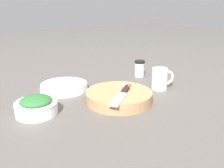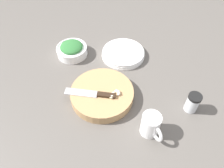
# 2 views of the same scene
# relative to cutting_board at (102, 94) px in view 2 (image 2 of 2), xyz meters

# --- Properties ---
(ground_plane) EXTENTS (5.00, 5.00, 0.00)m
(ground_plane) POSITION_rel_cutting_board_xyz_m (0.01, 0.08, -0.02)
(ground_plane) COLOR #56514C
(cutting_board) EXTENTS (0.27, 0.27, 0.04)m
(cutting_board) POSITION_rel_cutting_board_xyz_m (0.00, 0.00, 0.00)
(cutting_board) COLOR tan
(cutting_board) RESTS_ON ground_plane
(chef_knife) EXTENTS (0.18, 0.16, 0.01)m
(chef_knife) POSITION_rel_cutting_board_xyz_m (-0.01, -0.04, 0.03)
(chef_knife) COLOR black
(chef_knife) RESTS_ON cutting_board
(garlic_cloves) EXTENTS (0.04, 0.06, 0.01)m
(garlic_cloves) POSITION_rel_cutting_board_xyz_m (0.05, 0.03, 0.03)
(garlic_cloves) COLOR #EEEBC8
(garlic_cloves) RESTS_ON cutting_board
(herb_bowl) EXTENTS (0.16, 0.16, 0.07)m
(herb_bowl) POSITION_rel_cutting_board_xyz_m (-0.32, 0.07, 0.01)
(herb_bowl) COLOR white
(herb_bowl) RESTS_ON ground_plane
(spice_jar) EXTENTS (0.05, 0.05, 0.09)m
(spice_jar) POSITION_rel_cutting_board_xyz_m (0.29, 0.24, 0.02)
(spice_jar) COLOR silver
(spice_jar) RESTS_ON ground_plane
(coffee_mug) EXTENTS (0.11, 0.07, 0.10)m
(coffee_mug) POSITION_rel_cutting_board_xyz_m (0.25, 0.03, 0.03)
(coffee_mug) COLOR white
(coffee_mug) RESTS_ON ground_plane
(plate_stack) EXTENTS (0.22, 0.22, 0.03)m
(plate_stack) POSITION_rel_cutting_board_xyz_m (-0.14, 0.25, -0.01)
(plate_stack) COLOR white
(plate_stack) RESTS_ON ground_plane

